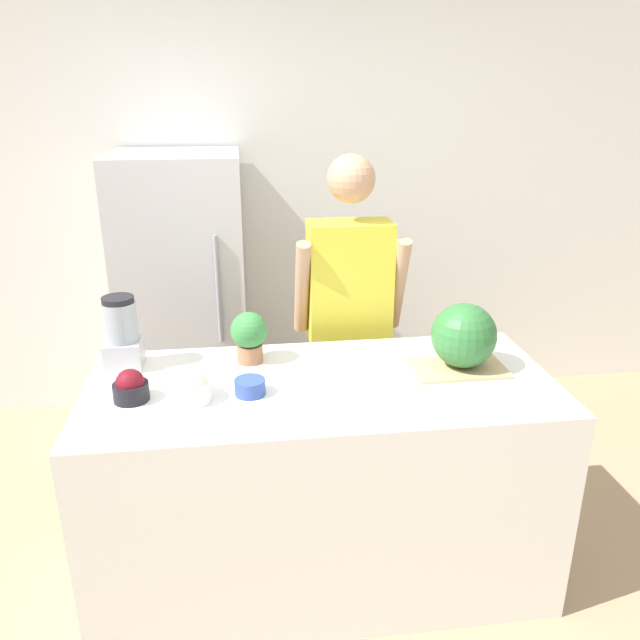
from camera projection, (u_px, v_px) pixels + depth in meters
wall_back at (285, 209)px, 3.98m from camera, size 8.00×0.06×2.60m
counter_island at (321, 480)px, 2.65m from camera, size 1.87×0.83×0.92m
refrigerator at (185, 300)px, 3.68m from camera, size 0.70×0.73×1.69m
person at (349, 326)px, 3.13m from camera, size 0.54×0.27×1.75m
cutting_board at (458, 368)px, 2.59m from camera, size 0.39×0.24×0.01m
watermelon at (464, 335)px, 2.56m from camera, size 0.27×0.27×0.27m
bowl_cherries at (131, 387)px, 2.33m from camera, size 0.13×0.13×0.12m
bowl_cream at (191, 387)px, 2.33m from camera, size 0.16×0.16×0.13m
bowl_small_blue at (250, 387)px, 2.38m from camera, size 0.12×0.12×0.06m
blender at (122, 335)px, 2.57m from camera, size 0.15×0.15×0.31m
potted_plant at (249, 335)px, 2.63m from camera, size 0.16×0.16×0.22m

